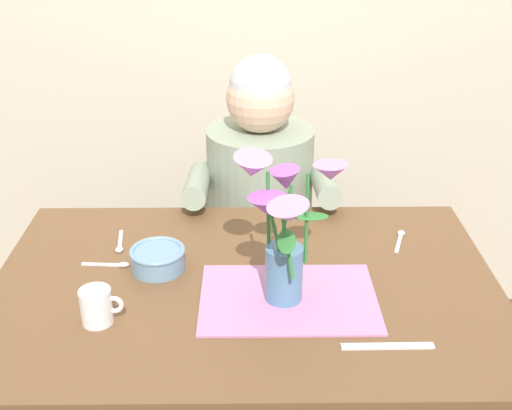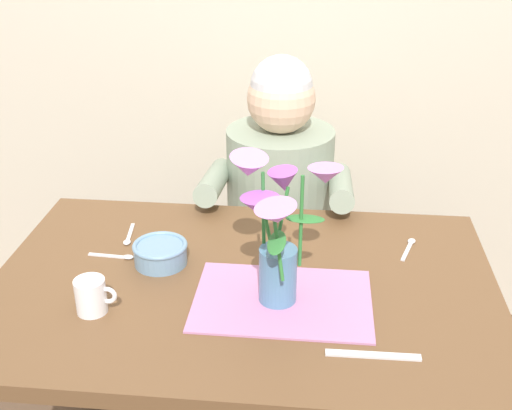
# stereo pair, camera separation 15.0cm
# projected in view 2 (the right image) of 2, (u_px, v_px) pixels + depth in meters

# --- Properties ---
(dining_table) EXTENTS (1.20, 0.80, 0.74)m
(dining_table) POSITION_uv_depth(u_px,v_px,m) (243.00, 315.00, 1.58)
(dining_table) COLOR brown
(dining_table) RESTS_ON ground_plane
(seated_person) EXTENTS (0.45, 0.47, 1.14)m
(seated_person) POSITION_uv_depth(u_px,v_px,m) (279.00, 227.00, 2.17)
(seated_person) COLOR #4C4C56
(seated_person) RESTS_ON ground_plane
(striped_placemat) EXTENTS (0.40, 0.28, 0.00)m
(striped_placemat) POSITION_uv_depth(u_px,v_px,m) (283.00, 300.00, 1.47)
(striped_placemat) COLOR #B275A3
(striped_placemat) RESTS_ON dining_table
(flower_vase) EXTENTS (0.28, 0.28, 0.33)m
(flower_vase) POSITION_uv_depth(u_px,v_px,m) (276.00, 226.00, 1.39)
(flower_vase) COLOR teal
(flower_vase) RESTS_ON dining_table
(ceramic_bowl) EXTENTS (0.14, 0.14, 0.06)m
(ceramic_bowl) POSITION_uv_depth(u_px,v_px,m) (160.00, 253.00, 1.60)
(ceramic_bowl) COLOR #6689A8
(ceramic_bowl) RESTS_ON dining_table
(dinner_knife) EXTENTS (0.19, 0.02, 0.00)m
(dinner_knife) POSITION_uv_depth(u_px,v_px,m) (373.00, 355.00, 1.30)
(dinner_knife) COLOR silver
(dinner_knife) RESTS_ON dining_table
(ceramic_mug) EXTENTS (0.09, 0.07, 0.08)m
(ceramic_mug) POSITION_uv_depth(u_px,v_px,m) (92.00, 296.00, 1.42)
(ceramic_mug) COLOR silver
(ceramic_mug) RESTS_ON dining_table
(spoon_0) EXTENTS (0.03, 0.12, 0.01)m
(spoon_0) POSITION_uv_depth(u_px,v_px,m) (129.00, 238.00, 1.73)
(spoon_0) COLOR silver
(spoon_0) RESTS_ON dining_table
(spoon_1) EXTENTS (0.12, 0.02, 0.01)m
(spoon_1) POSITION_uv_depth(u_px,v_px,m) (118.00, 256.00, 1.64)
(spoon_1) COLOR silver
(spoon_1) RESTS_ON dining_table
(spoon_2) EXTENTS (0.05, 0.12, 0.01)m
(spoon_2) POSITION_uv_depth(u_px,v_px,m) (409.00, 246.00, 1.69)
(spoon_2) COLOR silver
(spoon_2) RESTS_ON dining_table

